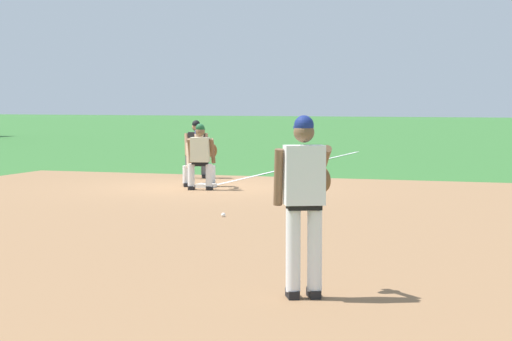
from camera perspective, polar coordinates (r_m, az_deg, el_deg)
The scene contains 9 objects.
ground_plane at distance 22.49m, azimuth -2.88°, elevation -0.99°, with size 160.00×160.00×0.00m, color #336B2D.
infield_dirt_patch at distance 16.31m, azimuth -1.14°, elevation -2.95°, with size 18.00×18.00×0.01m, color #936B47.
foul_line_stripe at distance 29.75m, azimuth 2.56°, elevation 0.31°, with size 15.37×0.10×0.00m, color white.
first_base_bag at distance 22.49m, azimuth -2.88°, elevation -0.87°, with size 0.38×0.38×0.09m, color white.
baseball at distance 16.99m, azimuth -1.88°, elevation -2.55°, with size 0.07×0.07×0.07m, color white.
pitcher at distance 10.09m, azimuth 2.81°, elevation -1.39°, with size 0.83×0.59×1.86m.
first_baseman at distance 22.65m, azimuth -3.21°, elevation 0.91°, with size 0.83×1.00×1.34m.
baserunner at distance 21.84m, azimuth -3.21°, elevation 0.94°, with size 0.51×0.64×1.46m.
umpire at distance 25.08m, azimuth -3.44°, elevation 1.37°, with size 0.60×0.67×1.46m.
Camera 1 is at (-20.83, -8.23, 2.04)m, focal length 70.00 mm.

